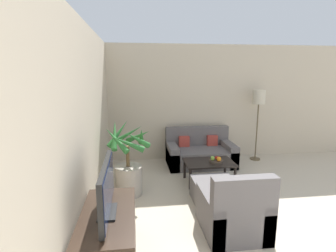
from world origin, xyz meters
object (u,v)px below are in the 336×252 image
object	(u,v)px
apple_red	(217,158)
orange_fruit	(219,159)
tv_console	(109,239)
television	(107,189)
potted_palm	(128,168)
coffee_table	(209,164)
fruit_bowl	(216,161)
ottoman	(213,190)
sofa_loveseat	(200,153)
apple_green	(213,158)
floor_lamp	(259,102)
armchair	(233,212)

from	to	relation	value
apple_red	orange_fruit	world-z (taller)	orange_fruit
tv_console	television	distance (m)	0.57
potted_palm	coffee_table	xyz separation A→B (m)	(1.50, 0.31, -0.12)
fruit_bowl	potted_palm	bearing A→B (deg)	-171.01
tv_console	ottoman	world-z (taller)	tv_console
tv_console	coffee_table	distance (m)	2.61
sofa_loveseat	apple_green	world-z (taller)	sofa_loveseat
potted_palm	floor_lamp	world-z (taller)	floor_lamp
coffee_table	fruit_bowl	size ratio (longest dim) A/B	3.65
tv_console	ottoman	xyz separation A→B (m)	(1.54, 1.29, -0.13)
floor_lamp	apple_red	size ratio (longest dim) A/B	23.71
fruit_bowl	tv_console	bearing A→B (deg)	-132.48
potted_palm	ottoman	bearing A→B (deg)	-16.54
armchair	ottoman	size ratio (longest dim) A/B	1.31
fruit_bowl	armchair	world-z (taller)	armchair
armchair	coffee_table	bearing A→B (deg)	85.05
sofa_loveseat	apple_red	distance (m)	1.07
potted_palm	sofa_loveseat	bearing A→B (deg)	39.96
tv_console	armchair	bearing A→B (deg)	14.82
television	floor_lamp	bearing A→B (deg)	45.22
apple_green	orange_fruit	xyz separation A→B (m)	(0.10, -0.07, 0.00)
apple_green	armchair	distance (m)	1.57
apple_red	orange_fruit	bearing A→B (deg)	-82.98
floor_lamp	fruit_bowl	size ratio (longest dim) A/B	6.62
floor_lamp	coffee_table	size ratio (longest dim) A/B	1.82
fruit_bowl	armchair	distance (m)	1.57
television	coffee_table	xyz separation A→B (m)	(1.67, 2.01, -0.52)
fruit_bowl	apple_green	world-z (taller)	apple_green
sofa_loveseat	coffee_table	world-z (taller)	sofa_loveseat
potted_palm	floor_lamp	xyz separation A→B (m)	(2.99, 1.49, 0.92)
floor_lamp	apple_green	distance (m)	2.10
television	orange_fruit	distance (m)	2.64
floor_lamp	armchair	xyz separation A→B (m)	(-1.63, -2.78, -1.11)
potted_palm	fruit_bowl	xyz separation A→B (m)	(1.61, 0.25, -0.04)
potted_palm	fruit_bowl	size ratio (longest dim) A/B	5.09
tv_console	potted_palm	xyz separation A→B (m)	(0.18, 1.70, 0.17)
armchair	fruit_bowl	bearing A→B (deg)	80.68
coffee_table	apple_green	xyz separation A→B (m)	(0.05, -0.06, 0.14)
sofa_loveseat	orange_fruit	xyz separation A→B (m)	(0.06, -1.14, 0.23)
floor_lamp	apple_green	world-z (taller)	floor_lamp
coffee_table	apple_green	size ratio (longest dim) A/B	11.49
television	floor_lamp	xyz separation A→B (m)	(3.16, 3.18, 0.51)
floor_lamp	fruit_bowl	distance (m)	2.08
armchair	apple_green	bearing A→B (deg)	83.19
apple_red	potted_palm	bearing A→B (deg)	-170.39
armchair	ottoman	distance (m)	0.89
apple_green	ottoman	world-z (taller)	apple_green
tv_console	television	world-z (taller)	television
floor_lamp	apple_red	bearing A→B (deg)	-138.25
tv_console	sofa_loveseat	bearing A→B (deg)	59.85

